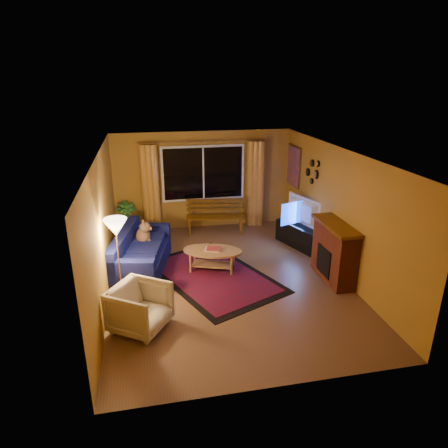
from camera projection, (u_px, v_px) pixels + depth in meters
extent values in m
cube|color=brown|center=(227.00, 279.00, 7.93)|extent=(4.50, 6.00, 0.02)
cube|color=white|center=(227.00, 153.00, 7.05)|extent=(4.50, 6.00, 0.02)
cube|color=#B5812C|center=(203.00, 180.00, 10.25)|extent=(4.50, 0.02, 2.50)
cube|color=#B5812C|center=(103.00, 228.00, 7.07)|extent=(0.02, 6.00, 2.50)
cube|color=#B5812C|center=(339.00, 212.00, 7.91)|extent=(0.02, 6.00, 2.50)
cube|color=black|center=(203.00, 173.00, 10.12)|extent=(2.00, 0.02, 1.30)
cylinder|color=#BF8C3F|center=(203.00, 142.00, 9.80)|extent=(3.20, 0.03, 0.03)
cylinder|color=gold|center=(150.00, 189.00, 9.93)|extent=(0.36, 0.36, 2.24)
cylinder|color=gold|center=(255.00, 184.00, 10.43)|extent=(0.36, 0.36, 2.24)
cube|color=#542F08|center=(215.00, 225.00, 10.15)|extent=(1.49, 0.62, 0.43)
imported|color=#235B1E|center=(126.00, 220.00, 9.81)|extent=(0.65, 0.65, 0.90)
cube|color=#0D1148|center=(142.00, 252.00, 8.13)|extent=(1.31, 2.21, 0.84)
imported|color=beige|center=(140.00, 306.00, 6.24)|extent=(1.06, 1.08, 0.82)
cylinder|color=#BF8C3F|center=(119.00, 261.00, 6.88)|extent=(0.30, 0.30, 1.57)
cube|color=maroon|center=(213.00, 276.00, 8.02)|extent=(2.79, 3.33, 0.02)
cylinder|color=tan|center=(213.00, 260.00, 8.23)|extent=(1.54, 1.54, 0.44)
cube|color=black|center=(299.00, 235.00, 9.36)|extent=(0.82, 1.32, 0.52)
imported|color=black|center=(301.00, 212.00, 9.15)|extent=(0.50, 1.12, 0.65)
cube|color=maroon|center=(334.00, 253.00, 7.75)|extent=(0.40, 1.20, 1.10)
cube|color=#D94622|center=(294.00, 166.00, 10.01)|extent=(0.04, 0.76, 0.96)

